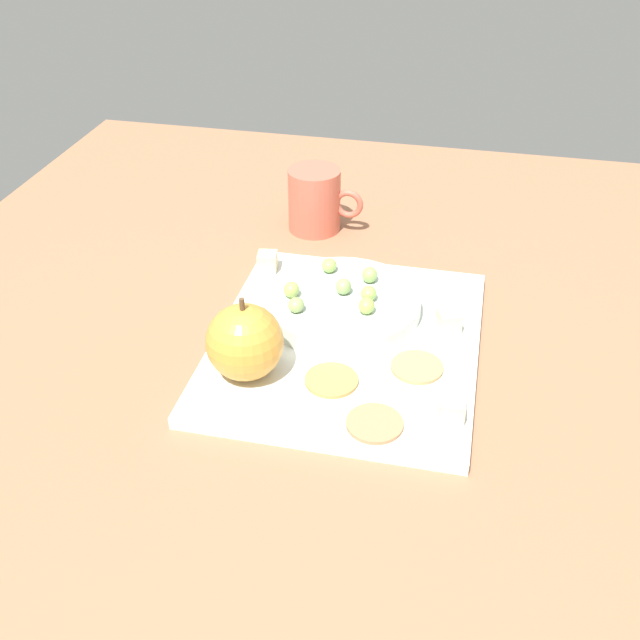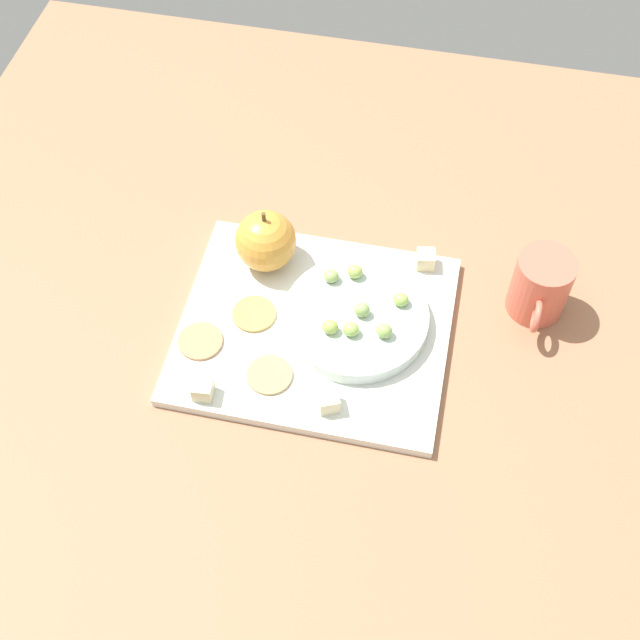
# 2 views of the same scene
# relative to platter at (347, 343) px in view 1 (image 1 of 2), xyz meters

# --- Properties ---
(table) EXTENTS (1.16, 1.09, 0.05)m
(table) POSITION_rel_platter_xyz_m (0.01, 0.01, -0.03)
(table) COLOR #9B694A
(table) RESTS_ON ground
(platter) EXTENTS (0.32, 0.28, 0.01)m
(platter) POSITION_rel_platter_xyz_m (0.00, 0.00, 0.00)
(platter) COLOR silver
(platter) RESTS_ON table
(serving_dish) EXTENTS (0.17, 0.17, 0.02)m
(serving_dish) POSITION_rel_platter_xyz_m (0.05, 0.01, 0.02)
(serving_dish) COLOR silver
(serving_dish) RESTS_ON platter
(apple_whole) EXTENTS (0.08, 0.08, 0.08)m
(apple_whole) POSITION_rel_platter_xyz_m (-0.08, 0.09, 0.04)
(apple_whole) COLOR gold
(apple_whole) RESTS_ON platter
(apple_stem) EXTENTS (0.01, 0.01, 0.01)m
(apple_stem) POSITION_rel_platter_xyz_m (-0.08, 0.09, 0.09)
(apple_stem) COLOR brown
(apple_stem) RESTS_ON apple_whole
(cheese_cube_0) EXTENTS (0.02, 0.02, 0.02)m
(cheese_cube_0) POSITION_rel_platter_xyz_m (-0.10, -0.12, 0.02)
(cheese_cube_0) COLOR beige
(cheese_cube_0) RESTS_ON platter
(cheese_cube_1) EXTENTS (0.03, 0.03, 0.02)m
(cheese_cube_1) POSITION_rel_platter_xyz_m (0.12, 0.12, 0.02)
(cheese_cube_1) COLOR beige
(cheese_cube_1) RESTS_ON platter
(cheese_cube_2) EXTENTS (0.03, 0.03, 0.02)m
(cheese_cube_2) POSITION_rel_platter_xyz_m (0.04, -0.10, 0.02)
(cheese_cube_2) COLOR beige
(cheese_cube_2) RESTS_ON platter
(cracker_0) EXTENTS (0.05, 0.05, 0.00)m
(cracker_0) POSITION_rel_platter_xyz_m (-0.13, -0.05, 0.01)
(cracker_0) COLOR tan
(cracker_0) RESTS_ON platter
(cracker_1) EXTENTS (0.05, 0.05, 0.00)m
(cracker_1) POSITION_rel_platter_xyz_m (-0.08, 0.00, 0.01)
(cracker_1) COLOR tan
(cracker_1) RESTS_ON platter
(cracker_2) EXTENTS (0.05, 0.05, 0.00)m
(cracker_2) POSITION_rel_platter_xyz_m (-0.04, -0.08, 0.01)
(cracker_2) COLOR tan
(cracker_2) RESTS_ON platter
(grape_0) EXTENTS (0.02, 0.02, 0.02)m
(grape_0) POSITION_rel_platter_xyz_m (0.01, 0.06, 0.03)
(grape_0) COLOR #91AC61
(grape_0) RESTS_ON serving_dish
(grape_1) EXTENTS (0.02, 0.02, 0.02)m
(grape_1) POSITION_rel_platter_xyz_m (0.08, -0.01, 0.04)
(grape_1) COLOR #91B65C
(grape_1) RESTS_ON serving_dish
(grape_2) EXTENTS (0.02, 0.02, 0.02)m
(grape_2) POSITION_rel_platter_xyz_m (0.10, 0.04, 0.03)
(grape_2) COLOR #97BD58
(grape_2) RESTS_ON serving_dish
(grape_3) EXTENTS (0.02, 0.02, 0.02)m
(grape_3) POSITION_rel_platter_xyz_m (0.05, -0.01, 0.04)
(grape_3) COLOR #97C058
(grape_3) RESTS_ON serving_dish
(grape_4) EXTENTS (0.02, 0.02, 0.02)m
(grape_4) POSITION_rel_platter_xyz_m (0.04, 0.07, 0.04)
(grape_4) COLOR #9FBD58
(grape_4) RESTS_ON serving_dish
(grape_5) EXTENTS (0.02, 0.02, 0.02)m
(grape_5) POSITION_rel_platter_xyz_m (0.02, -0.02, 0.04)
(grape_5) COLOR #A0BD55
(grape_5) RESTS_ON serving_dish
(grape_6) EXTENTS (0.02, 0.02, 0.02)m
(grape_6) POSITION_rel_platter_xyz_m (0.05, 0.02, 0.04)
(grape_6) COLOR #8FAD62
(grape_6) RESTS_ON serving_dish
(cup) EXTENTS (0.07, 0.10, 0.09)m
(cup) POSITION_rel_platter_xyz_m (0.26, 0.09, 0.04)
(cup) COLOR #D6634D
(cup) RESTS_ON table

